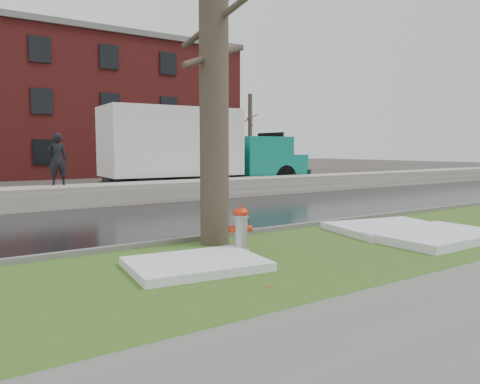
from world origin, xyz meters
TOP-DOWN VIEW (x-y plane):
  - ground at (0.00, 0.00)m, footprint 120.00×120.00m
  - verge at (0.00, -1.25)m, footprint 60.00×4.50m
  - road at (0.00, 4.50)m, footprint 60.00×7.00m
  - parking_lot at (0.00, 13.00)m, footprint 60.00×9.00m
  - curb at (0.00, 1.00)m, footprint 60.00×0.15m
  - snowbank at (0.00, 8.70)m, footprint 60.00×1.60m
  - brick_building at (2.00, 30.00)m, footprint 26.00×12.00m
  - bg_tree_right at (16.00, 24.00)m, footprint 1.40×1.62m
  - fire_hydrant at (-1.69, -0.57)m, footprint 0.45×0.43m
  - tree at (-1.62, 0.50)m, footprint 1.56×1.84m
  - box_truck at (3.84, 11.20)m, footprint 11.54×3.21m
  - worker at (-2.73, 9.30)m, footprint 0.72×0.52m
  - snow_patch_near at (2.60, -0.64)m, footprint 2.96×2.49m
  - snow_patch_far at (-2.93, -1.06)m, footprint 2.38×1.86m
  - snow_patch_side at (2.59, -1.91)m, footprint 2.81×1.81m

SIDE VIEW (x-z plane):
  - ground at x=0.00m, z-range 0.00..0.00m
  - road at x=0.00m, z-range 0.00..0.03m
  - parking_lot at x=0.00m, z-range 0.00..0.03m
  - verge at x=0.00m, z-range 0.00..0.04m
  - curb at x=0.00m, z-range 0.00..0.14m
  - snow_patch_far at x=-2.93m, z-range 0.04..0.18m
  - snow_patch_near at x=2.60m, z-range 0.04..0.20m
  - snow_patch_side at x=2.59m, z-range 0.04..0.22m
  - snowbank at x=0.00m, z-range 0.00..0.75m
  - fire_hydrant at x=-1.69m, z-range 0.07..0.98m
  - worker at x=-2.73m, z-range 0.75..2.57m
  - box_truck at x=3.84m, z-range 0.11..3.94m
  - bg_tree_right at x=16.00m, z-range 0.08..6.58m
  - tree at x=-1.62m, z-range 0.07..7.60m
  - brick_building at x=2.00m, z-range 0.00..10.00m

